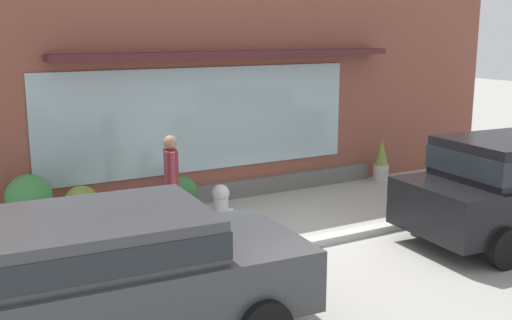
{
  "coord_description": "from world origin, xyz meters",
  "views": [
    {
      "loc": [
        -5.64,
        -7.85,
        3.4
      ],
      "look_at": [
        -0.47,
        1.2,
        1.18
      ],
      "focal_mm": 43.04,
      "sensor_mm": 36.0,
      "label": 1
    }
  ],
  "objects_px": {
    "parked_car_dark_gray": "(116,268)",
    "potted_plant_low_front": "(82,208)",
    "potted_plant_window_left": "(183,194)",
    "potted_plant_window_right": "(29,203)",
    "potted_plant_window_center": "(381,161)",
    "fire_hydrant": "(221,209)",
    "pedestrian_with_handbag": "(171,179)"
  },
  "relations": [
    {
      "from": "potted_plant_window_right",
      "to": "potted_plant_window_center",
      "type": "distance_m",
      "value": 7.72
    },
    {
      "from": "potted_plant_window_right",
      "to": "parked_car_dark_gray",
      "type": "bearing_deg",
      "value": -87.01
    },
    {
      "from": "potted_plant_low_front",
      "to": "parked_car_dark_gray",
      "type": "bearing_deg",
      "value": -98.59
    },
    {
      "from": "potted_plant_low_front",
      "to": "potted_plant_window_center",
      "type": "xyz_separation_m",
      "value": [
        6.93,
        0.44,
        -0.01
      ]
    },
    {
      "from": "potted_plant_low_front",
      "to": "fire_hydrant",
      "type": "bearing_deg",
      "value": -27.47
    },
    {
      "from": "pedestrian_with_handbag",
      "to": "potted_plant_window_right",
      "type": "xyz_separation_m",
      "value": [
        -2.03,
        1.19,
        -0.42
      ]
    },
    {
      "from": "parked_car_dark_gray",
      "to": "fire_hydrant",
      "type": "bearing_deg",
      "value": 49.77
    },
    {
      "from": "potted_plant_low_front",
      "to": "potted_plant_window_left",
      "type": "xyz_separation_m",
      "value": [
        1.92,
        0.2,
        -0.06
      ]
    },
    {
      "from": "potted_plant_window_right",
      "to": "potted_plant_window_left",
      "type": "height_order",
      "value": "potted_plant_window_right"
    },
    {
      "from": "pedestrian_with_handbag",
      "to": "potted_plant_window_right",
      "type": "relative_size",
      "value": 1.6
    },
    {
      "from": "potted_plant_low_front",
      "to": "potted_plant_window_center",
      "type": "height_order",
      "value": "potted_plant_window_center"
    },
    {
      "from": "pedestrian_with_handbag",
      "to": "fire_hydrant",
      "type": "bearing_deg",
      "value": -82.8
    },
    {
      "from": "potted_plant_window_center",
      "to": "potted_plant_window_left",
      "type": "height_order",
      "value": "potted_plant_window_center"
    },
    {
      "from": "fire_hydrant",
      "to": "potted_plant_window_right",
      "type": "distance_m",
      "value": 3.15
    },
    {
      "from": "potted_plant_window_right",
      "to": "potted_plant_window_left",
      "type": "bearing_deg",
      "value": -0.54
    },
    {
      "from": "fire_hydrant",
      "to": "potted_plant_window_center",
      "type": "xyz_separation_m",
      "value": [
        4.86,
        1.52,
        0.03
      ]
    },
    {
      "from": "potted_plant_window_right",
      "to": "potted_plant_window_center",
      "type": "xyz_separation_m",
      "value": [
        7.72,
        0.21,
        -0.15
      ]
    },
    {
      "from": "pedestrian_with_handbag",
      "to": "potted_plant_window_center",
      "type": "relative_size",
      "value": 1.8
    },
    {
      "from": "potted_plant_window_left",
      "to": "pedestrian_with_handbag",
      "type": "bearing_deg",
      "value": -120.26
    },
    {
      "from": "pedestrian_with_handbag",
      "to": "potted_plant_window_center",
      "type": "distance_m",
      "value": 5.89
    },
    {
      "from": "potted_plant_window_right",
      "to": "potted_plant_window_center",
      "type": "height_order",
      "value": "potted_plant_window_right"
    },
    {
      "from": "fire_hydrant",
      "to": "potted_plant_window_left",
      "type": "bearing_deg",
      "value": 96.85
    },
    {
      "from": "parked_car_dark_gray",
      "to": "potted_plant_low_front",
      "type": "height_order",
      "value": "parked_car_dark_gray"
    },
    {
      "from": "potted_plant_window_left",
      "to": "potted_plant_window_right",
      "type": "bearing_deg",
      "value": 179.46
    },
    {
      "from": "pedestrian_with_handbag",
      "to": "parked_car_dark_gray",
      "type": "xyz_separation_m",
      "value": [
        -1.82,
        -2.88,
        -0.17
      ]
    },
    {
      "from": "parked_car_dark_gray",
      "to": "potted_plant_low_front",
      "type": "xyz_separation_m",
      "value": [
        0.58,
        3.84,
        -0.39
      ]
    },
    {
      "from": "pedestrian_with_handbag",
      "to": "potted_plant_window_center",
      "type": "bearing_deg",
      "value": -61.28
    },
    {
      "from": "pedestrian_with_handbag",
      "to": "potted_plant_window_center",
      "type": "height_order",
      "value": "pedestrian_with_handbag"
    },
    {
      "from": "parked_car_dark_gray",
      "to": "potted_plant_low_front",
      "type": "bearing_deg",
      "value": 84.96
    },
    {
      "from": "fire_hydrant",
      "to": "potted_plant_window_center",
      "type": "distance_m",
      "value": 5.09
    },
    {
      "from": "parked_car_dark_gray",
      "to": "potted_plant_window_center",
      "type": "relative_size",
      "value": 4.34
    },
    {
      "from": "parked_car_dark_gray",
      "to": "potted_plant_window_left",
      "type": "relative_size",
      "value": 5.73
    }
  ]
}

